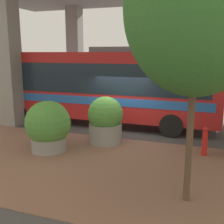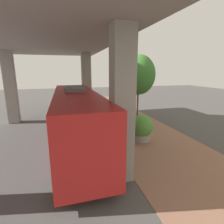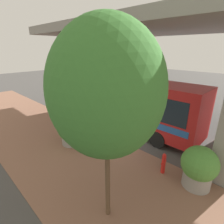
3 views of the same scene
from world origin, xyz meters
The scene contains 9 objects.
ground_plane centered at (0.00, 0.00, 0.00)m, with size 80.00×80.00×0.00m, color #474442.
sidewalk_strip centered at (-3.00, 0.00, 0.01)m, with size 6.00×40.00×0.02m.
overpass centered at (4.00, 0.00, 6.30)m, with size 9.40×19.23×7.20m.
bus centered at (2.14, 1.56, 2.05)m, with size 2.61×11.47×3.79m.
fire_hydrant centered at (-0.88, -3.55, 0.53)m, with size 0.39×0.19×1.04m.
planter_front centered at (-0.65, -4.98, 0.95)m, with size 1.46×1.46×1.86m.
planter_middle centered at (-2.27, 1.81, 0.91)m, with size 1.64×1.64×1.86m.
planter_back centered at (-0.68, 0.20, 0.91)m, with size 1.38×1.38×1.86m.
street_tree_near centered at (-4.20, -3.24, 4.46)m, with size 3.16×3.16×6.36m.
Camera 2 is at (2.86, 12.48, 4.81)m, focal length 28.00 mm.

